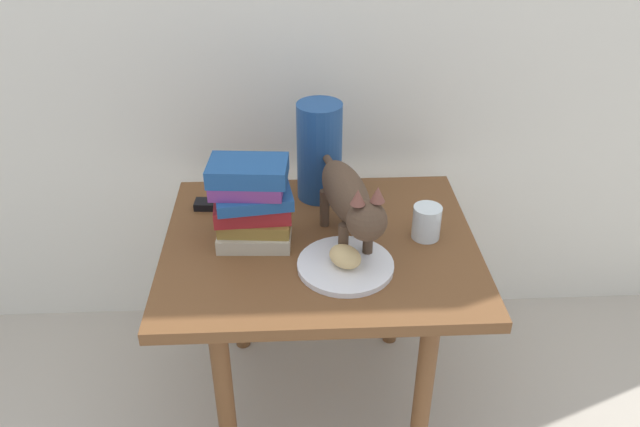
{
  "coord_description": "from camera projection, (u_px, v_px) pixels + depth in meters",
  "views": [
    {
      "loc": [
        -0.06,
        -1.28,
        1.43
      ],
      "look_at": [
        0.0,
        0.0,
        0.63
      ],
      "focal_mm": 35.54,
      "sensor_mm": 36.0,
      "label": 1
    }
  ],
  "objects": [
    {
      "name": "book_stack",
      "position": [
        252.0,
        202.0,
        1.5
      ],
      "size": [
        0.2,
        0.15,
        0.21
      ],
      "color": "#BCB299",
      "rests_on": "side_table"
    },
    {
      "name": "bread_roll",
      "position": [
        345.0,
        257.0,
        1.43
      ],
      "size": [
        0.1,
        0.1,
        0.05
      ],
      "primitive_type": "ellipsoid",
      "rotation": [
        0.0,
        0.0,
        2.36
      ],
      "color": "#E0BC7A",
      "rests_on": "plate"
    },
    {
      "name": "side_table",
      "position": [
        320.0,
        266.0,
        1.59
      ],
      "size": [
        0.76,
        0.63,
        0.55
      ],
      "color": "brown",
      "rests_on": "ground"
    },
    {
      "name": "cat",
      "position": [
        349.0,
        199.0,
        1.46
      ],
      "size": [
        0.15,
        0.47,
        0.23
      ],
      "color": "#4C3828",
      "rests_on": "side_table"
    },
    {
      "name": "tv_remote",
      "position": [
        223.0,
        205.0,
        1.68
      ],
      "size": [
        0.15,
        0.05,
        0.02
      ],
      "primitive_type": "cube",
      "rotation": [
        0.0,
        0.0,
        -0.07
      ],
      "color": "black",
      "rests_on": "side_table"
    },
    {
      "name": "candle_jar",
      "position": [
        426.0,
        224.0,
        1.55
      ],
      "size": [
        0.07,
        0.07,
        0.08
      ],
      "color": "silver",
      "rests_on": "side_table"
    },
    {
      "name": "plate",
      "position": [
        345.0,
        265.0,
        1.45
      ],
      "size": [
        0.22,
        0.22,
        0.01
      ],
      "primitive_type": "cylinder",
      "color": "white",
      "rests_on": "side_table"
    },
    {
      "name": "ground_plane",
      "position": [
        320.0,
        398.0,
        1.84
      ],
      "size": [
        6.0,
        6.0,
        0.0
      ],
      "primitive_type": "plane",
      "color": "#B2A899"
    },
    {
      "name": "green_vase",
      "position": [
        319.0,
        151.0,
        1.67
      ],
      "size": [
        0.12,
        0.12,
        0.27
      ],
      "primitive_type": "cylinder",
      "color": "navy",
      "rests_on": "side_table"
    }
  ]
}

